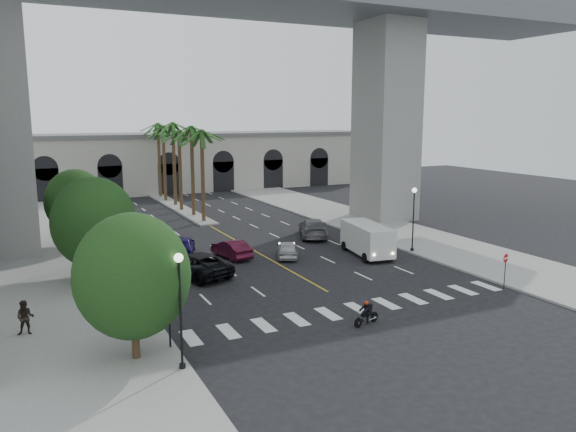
% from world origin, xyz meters
% --- Properties ---
extents(ground, '(140.00, 140.00, 0.00)m').
position_xyz_m(ground, '(0.00, 0.00, 0.00)').
color(ground, black).
rests_on(ground, ground).
extents(sidewalk_left, '(8.00, 100.00, 0.15)m').
position_xyz_m(sidewalk_left, '(-15.00, 15.00, 0.07)').
color(sidewalk_left, gray).
rests_on(sidewalk_left, ground).
extents(sidewalk_right, '(8.00, 100.00, 0.15)m').
position_xyz_m(sidewalk_right, '(15.00, 15.00, 0.07)').
color(sidewalk_right, gray).
rests_on(sidewalk_right, ground).
extents(median, '(2.00, 24.00, 0.20)m').
position_xyz_m(median, '(0.00, 38.00, 0.10)').
color(median, gray).
rests_on(median, ground).
extents(pier_building, '(71.00, 10.50, 8.50)m').
position_xyz_m(pier_building, '(0.00, 55.00, 4.27)').
color(pier_building, beige).
rests_on(pier_building, ground).
extents(bridge, '(75.00, 13.00, 26.00)m').
position_xyz_m(bridge, '(3.42, 22.00, 18.51)').
color(bridge, gray).
rests_on(bridge, ground).
extents(palm_a, '(3.20, 3.20, 10.30)m').
position_xyz_m(palm_a, '(0.00, 28.00, 9.10)').
color(palm_a, '#47331E').
rests_on(palm_a, ground).
extents(palm_b, '(3.20, 3.20, 10.60)m').
position_xyz_m(palm_b, '(0.10, 32.00, 9.37)').
color(palm_b, '#47331E').
rests_on(palm_b, ground).
extents(palm_c, '(3.20, 3.20, 10.10)m').
position_xyz_m(palm_c, '(-0.20, 36.00, 8.91)').
color(palm_c, '#47331E').
rests_on(palm_c, ground).
extents(palm_d, '(3.20, 3.20, 10.90)m').
position_xyz_m(palm_d, '(0.15, 40.00, 9.65)').
color(palm_d, '#47331E').
rests_on(palm_d, ground).
extents(palm_e, '(3.20, 3.20, 10.40)m').
position_xyz_m(palm_e, '(-0.10, 44.00, 9.19)').
color(palm_e, '#47331E').
rests_on(palm_e, ground).
extents(palm_f, '(3.20, 3.20, 10.70)m').
position_xyz_m(palm_f, '(0.20, 48.00, 9.46)').
color(palm_f, '#47331E').
rests_on(palm_f, ground).
extents(street_tree_near, '(5.20, 5.20, 6.89)m').
position_xyz_m(street_tree_near, '(-13.00, -3.00, 4.02)').
color(street_tree_near, '#382616').
rests_on(street_tree_near, ground).
extents(street_tree_mid, '(5.44, 5.44, 7.21)m').
position_xyz_m(street_tree_mid, '(-13.00, 10.00, 4.21)').
color(street_tree_mid, '#382616').
rests_on(street_tree_mid, ground).
extents(street_tree_far, '(5.04, 5.04, 6.68)m').
position_xyz_m(street_tree_far, '(-13.00, 22.00, 3.90)').
color(street_tree_far, '#382616').
rests_on(street_tree_far, ground).
extents(lamp_post_left_near, '(0.40, 0.40, 5.35)m').
position_xyz_m(lamp_post_left_near, '(-11.40, -5.00, 3.22)').
color(lamp_post_left_near, black).
rests_on(lamp_post_left_near, ground).
extents(lamp_post_left_far, '(0.40, 0.40, 5.35)m').
position_xyz_m(lamp_post_left_far, '(-11.40, 16.00, 3.22)').
color(lamp_post_left_far, black).
rests_on(lamp_post_left_far, ground).
extents(lamp_post_right, '(0.40, 0.40, 5.35)m').
position_xyz_m(lamp_post_right, '(11.40, 8.00, 3.22)').
color(lamp_post_right, black).
rests_on(lamp_post_right, ground).
extents(traffic_signal_near, '(0.25, 0.18, 3.65)m').
position_xyz_m(traffic_signal_near, '(-11.30, -2.50, 2.51)').
color(traffic_signal_near, black).
rests_on(traffic_signal_near, ground).
extents(traffic_signal_far, '(0.25, 0.18, 3.65)m').
position_xyz_m(traffic_signal_far, '(-11.30, 1.50, 2.51)').
color(traffic_signal_far, black).
rests_on(traffic_signal_far, ground).
extents(motorcycle_rider, '(1.81, 0.68, 1.34)m').
position_xyz_m(motorcycle_rider, '(-0.94, -3.83, 0.61)').
color(motorcycle_rider, black).
rests_on(motorcycle_rider, ground).
extents(car_a, '(3.04, 4.21, 1.33)m').
position_xyz_m(car_a, '(1.50, 11.02, 0.67)').
color(car_a, '#B4B5B9').
rests_on(car_a, ground).
extents(car_b, '(2.18, 4.54, 1.44)m').
position_xyz_m(car_b, '(-2.51, 12.90, 0.72)').
color(car_b, '#460E20').
rests_on(car_b, ground).
extents(car_c, '(4.54, 6.56, 1.66)m').
position_xyz_m(car_c, '(-6.55, 9.12, 0.83)').
color(car_c, black).
rests_on(car_c, ground).
extents(car_d, '(4.55, 6.37, 1.71)m').
position_xyz_m(car_d, '(6.96, 16.84, 0.86)').
color(car_d, slate).
rests_on(car_d, ground).
extents(car_e, '(3.35, 5.07, 1.60)m').
position_xyz_m(car_e, '(-5.77, 15.38, 0.80)').
color(car_e, '#17104D').
rests_on(car_e, ground).
extents(cargo_van, '(3.16, 6.20, 2.52)m').
position_xyz_m(cargo_van, '(7.50, 8.78, 1.41)').
color(cargo_van, silver).
rests_on(cargo_van, ground).
extents(pedestrian_a, '(0.76, 0.56, 1.91)m').
position_xyz_m(pedestrian_a, '(-12.09, 0.03, 1.10)').
color(pedestrian_a, black).
rests_on(pedestrian_a, sidewalk_left).
extents(pedestrian_b, '(1.01, 0.86, 1.79)m').
position_xyz_m(pedestrian_b, '(-17.47, 2.22, 1.05)').
color(pedestrian_b, black).
rests_on(pedestrian_b, sidewalk_left).
extents(do_not_enter_sign, '(0.57, 0.18, 2.36)m').
position_xyz_m(do_not_enter_sign, '(10.50, -2.53, 1.72)').
color(do_not_enter_sign, black).
rests_on(do_not_enter_sign, ground).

